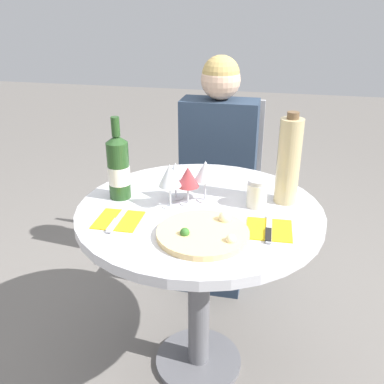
# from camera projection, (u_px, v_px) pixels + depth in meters

# --- Properties ---
(ground_plane) EXTENTS (12.00, 12.00, 0.00)m
(ground_plane) POSITION_uv_depth(u_px,v_px,m) (198.00, 362.00, 1.88)
(ground_plane) COLOR slate
(ground_plane) RESTS_ON ground
(dining_table) EXTENTS (0.90, 0.90, 0.76)m
(dining_table) POSITION_uv_depth(u_px,v_px,m) (199.00, 239.00, 1.62)
(dining_table) COLOR slate
(dining_table) RESTS_ON ground_plane
(chair_behind_diner) EXTENTS (0.44, 0.44, 0.95)m
(chair_behind_diner) POSITION_uv_depth(u_px,v_px,m) (220.00, 189.00, 2.44)
(chair_behind_diner) COLOR #ADADB2
(chair_behind_diner) RESTS_ON ground_plane
(seated_diner) EXTENTS (0.40, 0.40, 1.21)m
(seated_diner) POSITION_uv_depth(u_px,v_px,m) (216.00, 185.00, 2.28)
(seated_diner) COLOR #28384C
(seated_diner) RESTS_ON ground_plane
(pizza_large) EXTENTS (0.30, 0.30, 0.05)m
(pizza_large) POSITION_uv_depth(u_px,v_px,m) (204.00, 233.00, 1.37)
(pizza_large) COLOR #E5C17F
(pizza_large) RESTS_ON dining_table
(wine_bottle) EXTENTS (0.08, 0.08, 0.31)m
(wine_bottle) POSITION_uv_depth(u_px,v_px,m) (119.00, 167.00, 1.59)
(wine_bottle) COLOR #23471E
(wine_bottle) RESTS_ON dining_table
(tall_carafe) EXTENTS (0.08, 0.08, 0.34)m
(tall_carafe) POSITION_uv_depth(u_px,v_px,m) (289.00, 161.00, 1.54)
(tall_carafe) COLOR tan
(tall_carafe) RESTS_ON dining_table
(sugar_shaker) EXTENTS (0.07, 0.07, 0.10)m
(sugar_shaker) POSITION_uv_depth(u_px,v_px,m) (257.00, 193.00, 1.55)
(sugar_shaker) COLOR silver
(sugar_shaker) RESTS_ON dining_table
(wine_glass_center) EXTENTS (0.08, 0.08, 0.14)m
(wine_glass_center) POSITION_uv_depth(u_px,v_px,m) (188.00, 177.00, 1.55)
(wine_glass_center) COLOR silver
(wine_glass_center) RESTS_ON dining_table
(wine_glass_front_left) EXTENTS (0.08, 0.08, 0.16)m
(wine_glass_front_left) POSITION_uv_depth(u_px,v_px,m) (170.00, 176.00, 1.52)
(wine_glass_front_left) COLOR silver
(wine_glass_front_left) RESTS_ON dining_table
(wine_glass_back_left) EXTENTS (0.08, 0.08, 0.14)m
(wine_glass_back_left) POSITION_uv_depth(u_px,v_px,m) (175.00, 173.00, 1.60)
(wine_glass_back_left) COLOR silver
(wine_glass_back_left) RESTS_ON dining_table
(wine_glass_back_right) EXTENTS (0.08, 0.08, 0.16)m
(wine_glass_back_right) POSITION_uv_depth(u_px,v_px,m) (205.00, 171.00, 1.57)
(wine_glass_back_right) COLOR silver
(wine_glass_back_right) RESTS_ON dining_table
(place_setting_left) EXTENTS (0.15, 0.19, 0.01)m
(place_setting_left) POSITION_uv_depth(u_px,v_px,m) (118.00, 220.00, 1.46)
(place_setting_left) COLOR gold
(place_setting_left) RESTS_ON dining_table
(place_setting_right) EXTENTS (0.16, 0.19, 0.01)m
(place_setting_right) POSITION_uv_depth(u_px,v_px,m) (269.00, 230.00, 1.40)
(place_setting_right) COLOR gold
(place_setting_right) RESTS_ON dining_table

